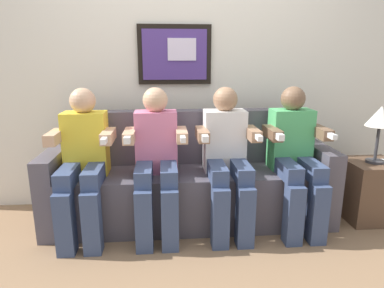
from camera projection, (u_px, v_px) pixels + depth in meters
The scene contains 9 objects.
ground_plane at pixel (194, 239), 2.53m from camera, with size 6.09×6.09×0.00m, color #8C6B4C.
back_wall_assembly at pixel (186, 61), 2.95m from camera, with size 4.69×0.10×2.60m.
couch at pixel (190, 184), 2.77m from camera, with size 2.29×0.58×0.90m.
person_leftmost at pixel (83, 158), 2.47m from camera, with size 0.46×0.56×1.11m.
person_left_center at pixel (156, 157), 2.51m from camera, with size 0.46×0.56×1.11m.
person_right_center at pixel (227, 155), 2.56m from camera, with size 0.46×0.56×1.11m.
person_rightmost at pixel (295, 153), 2.60m from camera, with size 0.46×0.56×1.11m.
side_table_right at pixel (369, 190), 2.80m from camera, with size 0.40×0.40×0.50m.
table_lamp at pixel (380, 119), 2.64m from camera, with size 0.22×0.22×0.46m.
Camera 1 is at (-0.20, -2.27, 1.32)m, focal length 31.42 mm.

